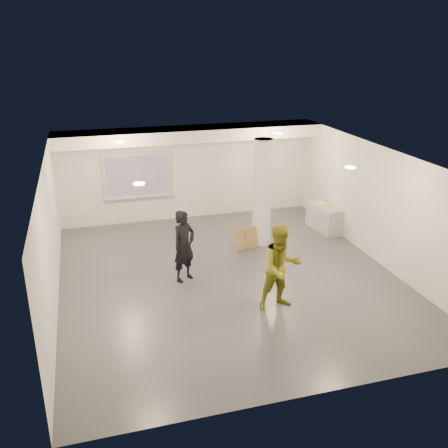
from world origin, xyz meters
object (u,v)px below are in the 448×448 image
object	(u,v)px
projection_screen	(137,176)
credenza	(325,218)
woman	(184,246)
column	(262,193)
man	(281,267)

from	to	relation	value
projection_screen	credenza	xyz separation A→B (m)	(5.32, -2.20, -1.14)
projection_screen	woman	world-z (taller)	projection_screen
woman	column	bearing A→B (deg)	0.40
credenza	projection_screen	bearing A→B (deg)	151.93
projection_screen	man	distance (m)	6.55
projection_screen	column	bearing A→B (deg)	-40.56
credenza	man	size ratio (longest dim) A/B	0.70
projection_screen	man	world-z (taller)	projection_screen
credenza	man	world-z (taller)	man
column	credenza	bearing A→B (deg)	11.55
projection_screen	woman	size ratio (longest dim) A/B	1.19
projection_screen	man	bearing A→B (deg)	-69.68
man	credenza	bearing A→B (deg)	48.44
man	projection_screen	bearing A→B (deg)	106.68
projection_screen	credenza	size ratio (longest dim) A/B	1.58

